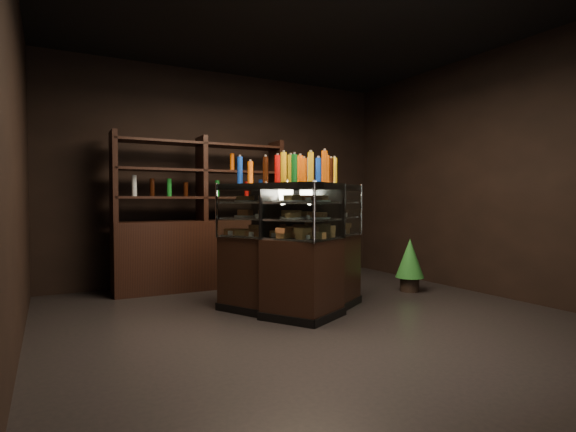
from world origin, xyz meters
The scene contains 7 objects.
ground centered at (0.00, 0.00, 0.00)m, with size 5.00×5.00×0.00m, color black.
room_shell centered at (0.00, 0.00, 1.94)m, with size 5.02×5.02×3.01m.
display_case centered at (-0.02, 0.37, 0.45)m, with size 1.60×1.38×1.34m.
food_display centered at (-0.02, 0.36, 1.00)m, with size 1.24×1.09×0.42m.
bottles_top centered at (-0.01, 0.37, 1.48)m, with size 1.07×0.95×0.30m.
potted_conifer centered at (1.77, 0.60, 0.44)m, with size 0.36×0.36×0.77m.
back_shelving centered at (-0.51, 2.05, 0.61)m, with size 2.24×0.43×2.00m.
Camera 1 is at (-2.29, -3.70, 1.16)m, focal length 28.00 mm.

